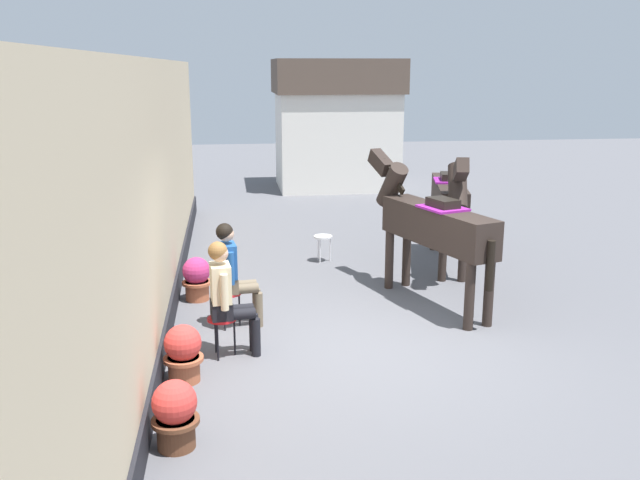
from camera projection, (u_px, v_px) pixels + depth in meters
name	position (u px, v px, depth m)	size (l,w,h in m)	color
ground_plane	(330.00, 275.00, 11.35)	(40.00, 40.00, 0.00)	#56565B
pub_facade_wall	(156.00, 204.00, 9.21)	(0.34, 14.00, 3.40)	#CCB793
distant_cottage	(336.00, 123.00, 19.14)	(3.40, 2.60, 3.50)	silver
seated_visitor_near	(227.00, 293.00, 8.01)	(0.61, 0.49, 1.39)	red
seated_visitor_far	(232.00, 270.00, 8.93)	(0.61, 0.49, 1.39)	red
saddled_horse_near	(432.00, 224.00, 9.75)	(1.23, 2.88, 2.06)	#2D231E
saddled_horse_far	(450.00, 199.00, 11.58)	(0.93, 2.95, 2.06)	#2D231E
flower_planter_nearest	(175.00, 413.00, 6.14)	(0.43, 0.43, 0.64)	brown
flower_planter_inner_near	(183.00, 352.00, 7.45)	(0.43, 0.43, 0.64)	#A85638
flower_planter_farthest	(197.00, 278.00, 10.07)	(0.43, 0.43, 0.64)	#A85638
spare_stool_white	(323.00, 239.00, 12.05)	(0.32, 0.32, 0.46)	white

